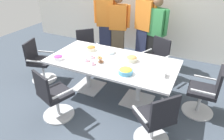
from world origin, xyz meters
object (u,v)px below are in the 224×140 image
at_px(conference_table, 112,67).
at_px(snack_bowl_cookies, 132,58).
at_px(person_standing_0, 106,22).
at_px(donut_platter, 95,61).
at_px(office_chair_5, 156,121).
at_px(snack_bowl_chips_yellow, 126,71).
at_px(office_chair_1, 156,61).
at_px(office_chair_4, 53,97).
at_px(office_chair_2, 87,51).
at_px(plate_stack, 110,52).
at_px(office_chair_3, 40,63).
at_px(napkin_pile, 161,73).
at_px(snack_bowl_candy_mix, 58,57).
at_px(snack_bowl_pretzels, 91,48).
at_px(person_standing_1, 118,27).
at_px(person_standing_3, 155,32).
at_px(office_chair_0, 205,94).
at_px(person_standing_2, 144,26).

bearing_deg(conference_table, snack_bowl_cookies, 24.22).
relative_size(person_standing_0, donut_platter, 4.76).
distance_m(office_chair_5, snack_bowl_chips_yellow, 0.94).
height_order(office_chair_1, office_chair_4, same).
distance_m(office_chair_2, plate_stack, 1.12).
height_order(conference_table, office_chair_2, office_chair_2).
relative_size(office_chair_3, napkin_pile, 6.22).
bearing_deg(snack_bowl_chips_yellow, office_chair_4, -144.53).
bearing_deg(office_chair_2, snack_bowl_candy_mix, 52.85).
bearing_deg(office_chair_2, office_chair_3, 16.19).
bearing_deg(office_chair_4, napkin_pile, 49.40).
bearing_deg(snack_bowl_candy_mix, office_chair_4, -60.96).
bearing_deg(snack_bowl_pretzels, plate_stack, 8.30).
height_order(person_standing_1, person_standing_3, person_standing_3).
relative_size(person_standing_1, snack_bowl_pretzels, 8.65).
xyz_separation_m(office_chair_0, person_standing_2, (-1.61, 1.47, 0.57)).
bearing_deg(napkin_pile, office_chair_5, -78.70).
height_order(person_standing_1, snack_bowl_cookies, person_standing_1).
bearing_deg(conference_table, napkin_pile, -8.07).
height_order(office_chair_4, donut_platter, office_chair_4).
relative_size(office_chair_2, plate_stack, 4.44).
xyz_separation_m(person_standing_0, plate_stack, (0.78, -1.31, -0.16)).
distance_m(snack_bowl_chips_yellow, snack_bowl_pretzels, 1.16).
bearing_deg(plate_stack, person_standing_3, 66.41).
relative_size(office_chair_3, plate_stack, 4.44).
distance_m(conference_table, office_chair_2, 1.40).
height_order(person_standing_2, snack_bowl_candy_mix, person_standing_2).
bearing_deg(snack_bowl_chips_yellow, plate_stack, 133.94).
distance_m(office_chair_2, person_standing_3, 1.71).
xyz_separation_m(person_standing_0, snack_bowl_cookies, (1.31, -1.45, -0.14)).
height_order(person_standing_0, person_standing_3, person_standing_0).
xyz_separation_m(office_chair_1, snack_bowl_cookies, (-0.25, -0.89, 0.40)).
bearing_deg(office_chair_0, napkin_pile, 113.72).
bearing_deg(plate_stack, snack_bowl_chips_yellow, -46.06).
height_order(snack_bowl_cookies, donut_platter, snack_bowl_cookies).
bearing_deg(snack_bowl_candy_mix, donut_platter, 19.32).
xyz_separation_m(office_chair_0, person_standing_3, (-1.31, 1.39, 0.47)).
bearing_deg(office_chair_5, plate_stack, 89.67).
distance_m(conference_table, office_chair_3, 1.70).
height_order(conference_table, person_standing_2, person_standing_2).
height_order(office_chair_3, person_standing_2, person_standing_2).
bearing_deg(person_standing_1, office_chair_2, 45.38).
bearing_deg(person_standing_3, office_chair_4, 87.35).
bearing_deg(person_standing_0, napkin_pile, 123.05).
bearing_deg(office_chair_1, donut_platter, 77.53).
bearing_deg(person_standing_2, office_chair_1, 149.19).
xyz_separation_m(office_chair_1, person_standing_1, (-1.22, 0.62, 0.46)).
relative_size(office_chair_2, person_standing_0, 0.51).
distance_m(office_chair_0, snack_bowl_cookies, 1.40).
distance_m(office_chair_0, snack_bowl_chips_yellow, 1.42).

